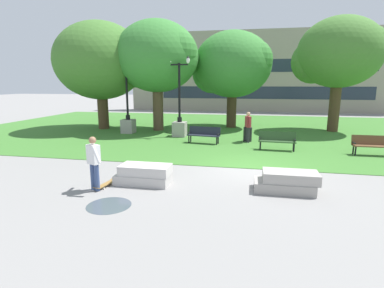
{
  "coord_description": "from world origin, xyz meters",
  "views": [
    {
      "loc": [
        -0.05,
        -11.5,
        3.31
      ],
      "look_at": [
        -2.04,
        -1.4,
        1.2
      ],
      "focal_mm": 28.0,
      "sensor_mm": 36.0,
      "label": 1
    }
  ],
  "objects_px": {
    "park_bench_near_right": "(204,134)",
    "person_bystander_near_lawn": "(248,125)",
    "park_bench_near_left": "(277,140)",
    "park_bench_far_right": "(373,144)",
    "person_skateboarder": "(94,160)",
    "lamp_post_right": "(128,117)",
    "trash_bin": "(248,133)",
    "concrete_block_left": "(287,182)",
    "skateboard": "(105,184)",
    "lamp_post_left": "(180,121)",
    "concrete_block_center": "(144,175)"
  },
  "relations": [
    {
      "from": "park_bench_far_right",
      "to": "park_bench_near_left",
      "type": "bearing_deg",
      "value": 176.16
    },
    {
      "from": "concrete_block_center",
      "to": "park_bench_near_right",
      "type": "bearing_deg",
      "value": 82.69
    },
    {
      "from": "concrete_block_left",
      "to": "park_bench_far_right",
      "type": "bearing_deg",
      "value": 52.0
    },
    {
      "from": "person_bystander_near_lawn",
      "to": "lamp_post_left",
      "type": "bearing_deg",
      "value": 164.84
    },
    {
      "from": "park_bench_near_left",
      "to": "person_bystander_near_lawn",
      "type": "distance_m",
      "value": 2.28
    },
    {
      "from": "park_bench_far_right",
      "to": "lamp_post_right",
      "type": "height_order",
      "value": "lamp_post_right"
    },
    {
      "from": "park_bench_near_left",
      "to": "park_bench_far_right",
      "type": "xyz_separation_m",
      "value": [
        4.27,
        -0.29,
        0.0
      ]
    },
    {
      "from": "park_bench_far_right",
      "to": "trash_bin",
      "type": "xyz_separation_m",
      "value": [
        -5.74,
        2.26,
        -0.04
      ]
    },
    {
      "from": "park_bench_near_left",
      "to": "park_bench_far_right",
      "type": "bearing_deg",
      "value": -3.84
    },
    {
      "from": "lamp_post_right",
      "to": "person_bystander_near_lawn",
      "type": "bearing_deg",
      "value": -12.26
    },
    {
      "from": "person_skateboarder",
      "to": "trash_bin",
      "type": "relative_size",
      "value": 1.78
    },
    {
      "from": "park_bench_far_right",
      "to": "lamp_post_right",
      "type": "relative_size",
      "value": 0.35
    },
    {
      "from": "person_skateboarder",
      "to": "park_bench_near_right",
      "type": "height_order",
      "value": "person_skateboarder"
    },
    {
      "from": "concrete_block_left",
      "to": "park_bench_near_right",
      "type": "bearing_deg",
      "value": 117.89
    },
    {
      "from": "concrete_block_center",
      "to": "park_bench_far_right",
      "type": "height_order",
      "value": "park_bench_far_right"
    },
    {
      "from": "skateboard",
      "to": "trash_bin",
      "type": "xyz_separation_m",
      "value": [
        4.41,
        8.63,
        0.42
      ]
    },
    {
      "from": "park_bench_near_right",
      "to": "trash_bin",
      "type": "relative_size",
      "value": 1.93
    },
    {
      "from": "person_skateboarder",
      "to": "park_bench_near_left",
      "type": "relative_size",
      "value": 0.94
    },
    {
      "from": "concrete_block_center",
      "to": "person_bystander_near_lawn",
      "type": "xyz_separation_m",
      "value": [
        3.28,
        7.78,
        0.68
      ]
    },
    {
      "from": "park_bench_near_left",
      "to": "park_bench_near_right",
      "type": "relative_size",
      "value": 0.99
    },
    {
      "from": "concrete_block_left",
      "to": "skateboard",
      "type": "xyz_separation_m",
      "value": [
        -5.72,
        -0.7,
        -0.22
      ]
    },
    {
      "from": "person_skateboarder",
      "to": "park_bench_near_left",
      "type": "distance_m",
      "value": 9.25
    },
    {
      "from": "park_bench_near_left",
      "to": "park_bench_near_right",
      "type": "xyz_separation_m",
      "value": [
        -3.84,
        1.0,
        0.0
      ]
    },
    {
      "from": "park_bench_far_right",
      "to": "trash_bin",
      "type": "distance_m",
      "value": 6.17
    },
    {
      "from": "park_bench_far_right",
      "to": "concrete_block_center",
      "type": "bearing_deg",
      "value": -147.24
    },
    {
      "from": "skateboard",
      "to": "lamp_post_right",
      "type": "distance_m",
      "value": 10.67
    },
    {
      "from": "lamp_post_right",
      "to": "trash_bin",
      "type": "xyz_separation_m",
      "value": [
        7.85,
        -1.42,
        -0.56
      ]
    },
    {
      "from": "lamp_post_right",
      "to": "trash_bin",
      "type": "relative_size",
      "value": 5.36
    },
    {
      "from": "concrete_block_left",
      "to": "park_bench_near_right",
      "type": "height_order",
      "value": "park_bench_near_right"
    },
    {
      "from": "skateboard",
      "to": "park_bench_near_right",
      "type": "distance_m",
      "value": 7.93
    },
    {
      "from": "park_bench_near_right",
      "to": "concrete_block_center",
      "type": "bearing_deg",
      "value": -97.31
    },
    {
      "from": "person_skateboarder",
      "to": "park_bench_near_left",
      "type": "height_order",
      "value": "person_skateboarder"
    },
    {
      "from": "skateboard",
      "to": "lamp_post_right",
      "type": "bearing_deg",
      "value": 108.93
    },
    {
      "from": "park_bench_near_left",
      "to": "trash_bin",
      "type": "xyz_separation_m",
      "value": [
        -1.47,
        1.98,
        -0.04
      ]
    },
    {
      "from": "park_bench_near_right",
      "to": "person_bystander_near_lawn",
      "type": "bearing_deg",
      "value": 16.25
    },
    {
      "from": "park_bench_near_left",
      "to": "lamp_post_right",
      "type": "distance_m",
      "value": 9.94
    },
    {
      "from": "concrete_block_center",
      "to": "park_bench_near_left",
      "type": "relative_size",
      "value": 0.99
    },
    {
      "from": "skateboard",
      "to": "person_bystander_near_lawn",
      "type": "xyz_separation_m",
      "value": [
        4.41,
        8.34,
        0.9
      ]
    },
    {
      "from": "lamp_post_right",
      "to": "person_bystander_near_lawn",
      "type": "relative_size",
      "value": 3.01
    },
    {
      "from": "concrete_block_left",
      "to": "trash_bin",
      "type": "distance_m",
      "value": 8.04
    },
    {
      "from": "trash_bin",
      "to": "park_bench_far_right",
      "type": "bearing_deg",
      "value": -21.51
    },
    {
      "from": "person_skateboarder",
      "to": "lamp_post_right",
      "type": "height_order",
      "value": "lamp_post_right"
    },
    {
      "from": "concrete_block_center",
      "to": "lamp_post_left",
      "type": "height_order",
      "value": "lamp_post_left"
    },
    {
      "from": "park_bench_near_right",
      "to": "person_bystander_near_lawn",
      "type": "xyz_separation_m",
      "value": [
        2.37,
        0.69,
        0.44
      ]
    },
    {
      "from": "lamp_post_left",
      "to": "trash_bin",
      "type": "xyz_separation_m",
      "value": [
        4.2,
        -0.86,
        -0.51
      ]
    },
    {
      "from": "concrete_block_center",
      "to": "skateboard",
      "type": "distance_m",
      "value": 1.28
    },
    {
      "from": "concrete_block_left",
      "to": "person_skateboarder",
      "type": "height_order",
      "value": "person_skateboarder"
    },
    {
      "from": "trash_bin",
      "to": "person_bystander_near_lawn",
      "type": "height_order",
      "value": "person_bystander_near_lawn"
    },
    {
      "from": "concrete_block_left",
      "to": "park_bench_near_left",
      "type": "height_order",
      "value": "park_bench_near_left"
    },
    {
      "from": "person_skateboarder",
      "to": "park_bench_near_right",
      "type": "xyz_separation_m",
      "value": [
        2.19,
        8.0,
        -0.43
      ]
    }
  ]
}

